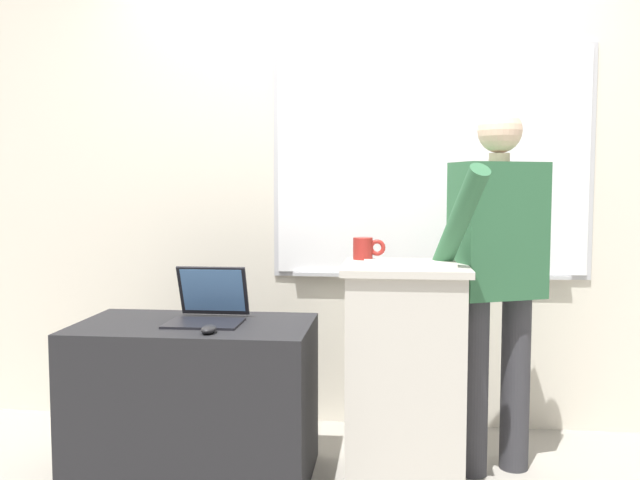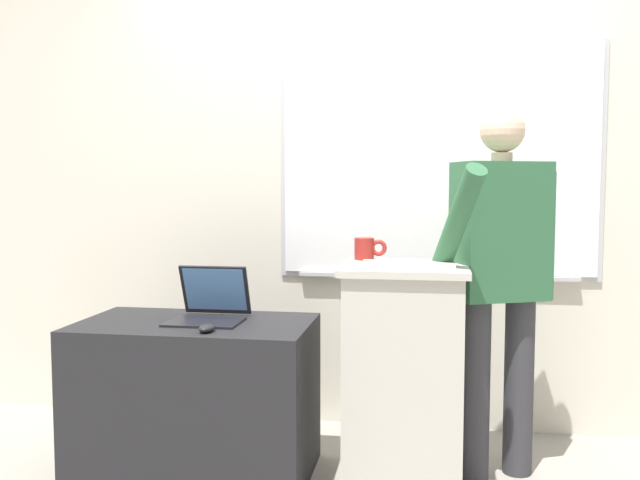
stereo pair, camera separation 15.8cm
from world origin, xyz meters
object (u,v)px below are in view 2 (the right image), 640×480
at_px(side_desk, 196,398).
at_px(computer_mouse_by_laptop, 207,328).
at_px(lectern_podium, 404,375).
at_px(person_presenter, 500,269).
at_px(wireless_keyboard, 408,264).
at_px(laptop, 211,302).
at_px(coffee_mug, 366,249).

distance_m(side_desk, computer_mouse_by_laptop, 0.43).
relative_size(lectern_podium, person_presenter, 0.59).
height_order(wireless_keyboard, computer_mouse_by_laptop, wireless_keyboard).
bearing_deg(laptop, wireless_keyboard, -5.53).
height_order(person_presenter, wireless_keyboard, person_presenter).
height_order(side_desk, person_presenter, person_presenter).
bearing_deg(laptop, lectern_podium, -1.54).
relative_size(lectern_podium, coffee_mug, 6.49).
bearing_deg(person_presenter, coffee_mug, 153.60).
distance_m(person_presenter, laptop, 1.29).
height_order(lectern_podium, laptop, lectern_podium).
height_order(side_desk, laptop, laptop).
bearing_deg(coffee_mug, laptop, -167.52).
height_order(person_presenter, coffee_mug, person_presenter).
distance_m(laptop, wireless_keyboard, 0.91).
distance_m(lectern_podium, laptop, 0.91).
relative_size(wireless_keyboard, coffee_mug, 2.60).
bearing_deg(side_desk, coffee_mug, 16.81).
height_order(side_desk, wireless_keyboard, wireless_keyboard).
height_order(side_desk, computer_mouse_by_laptop, computer_mouse_by_laptop).
xyz_separation_m(side_desk, wireless_keyboard, (0.93, -0.01, 0.62)).
relative_size(laptop, computer_mouse_by_laptop, 3.25).
relative_size(computer_mouse_by_laptop, coffee_mug, 0.68).
distance_m(lectern_podium, side_desk, 0.93).
bearing_deg(computer_mouse_by_laptop, lectern_podium, 16.88).
height_order(lectern_podium, person_presenter, person_presenter).
xyz_separation_m(laptop, wireless_keyboard, (0.88, -0.09, 0.20)).
bearing_deg(laptop, side_desk, -125.77).
xyz_separation_m(side_desk, computer_mouse_by_laptop, (0.12, -0.19, 0.36)).
bearing_deg(side_desk, laptop, 54.23).
relative_size(lectern_podium, laptop, 2.94).
distance_m(person_presenter, computer_mouse_by_laptop, 1.28).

